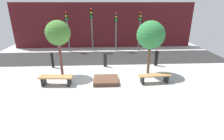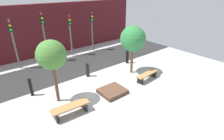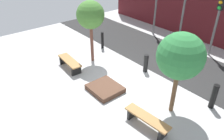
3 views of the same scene
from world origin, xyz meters
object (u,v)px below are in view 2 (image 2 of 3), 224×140
(planter_bed, at_px, (112,91))
(traffic_light_west, at_px, (12,35))
(traffic_light_mid_east, at_px, (70,28))
(tree_behind_left_bench, at_px, (51,56))
(traffic_light_east, at_px, (92,24))
(traffic_light_mid_west, at_px, (43,29))
(bollard_far_left, at_px, (31,87))
(tree_behind_right_bench, at_px, (133,39))
(bollard_left, at_px, (88,70))
(bench_right, at_px, (147,75))
(bollard_center, at_px, (127,57))
(bench_left, at_px, (70,108))

(planter_bed, relative_size, traffic_light_west, 0.39)
(traffic_light_west, distance_m, traffic_light_mid_east, 4.01)
(tree_behind_left_bench, distance_m, traffic_light_east, 7.65)
(traffic_light_mid_west, bearing_deg, planter_bed, -81.13)
(traffic_light_west, bearing_deg, bollard_far_left, -95.29)
(tree_behind_right_bench, height_order, bollard_far_left, tree_behind_right_bench)
(tree_behind_left_bench, xyz_separation_m, traffic_light_mid_west, (1.52, 5.28, 0.07))
(bollard_left, distance_m, traffic_light_mid_west, 4.58)
(traffic_light_mid_west, bearing_deg, tree_behind_right_bench, -56.32)
(bench_right, distance_m, bollard_center, 2.79)
(bollard_far_left, relative_size, bollard_left, 1.11)
(tree_behind_left_bench, bearing_deg, bench_right, -14.93)
(bench_left, distance_m, tree_behind_right_bench, 5.55)
(tree_behind_left_bench, distance_m, bollard_center, 6.33)
(bollard_center, bearing_deg, tree_behind_left_bench, -167.56)
(bollard_far_left, bearing_deg, tree_behind_left_bench, -56.55)
(planter_bed, bearing_deg, traffic_light_mid_east, 81.13)
(planter_bed, height_order, traffic_light_mid_east, traffic_light_mid_east)
(bollard_far_left, relative_size, traffic_light_west, 0.29)
(bollard_center, distance_m, traffic_light_mid_west, 6.24)
(traffic_light_west, relative_size, traffic_light_mid_east, 1.03)
(tree_behind_right_bench, xyz_separation_m, bollard_left, (-2.52, 1.30, -1.80))
(bollard_left, bearing_deg, planter_bed, -90.00)
(bollard_center, bearing_deg, bench_left, -155.85)
(tree_behind_left_bench, xyz_separation_m, tree_behind_right_bench, (5.04, 0.00, -0.15))
(tree_behind_right_bench, relative_size, bollard_left, 3.48)
(tree_behind_left_bench, height_order, bollard_far_left, tree_behind_left_bench)
(tree_behind_left_bench, xyz_separation_m, traffic_light_east, (5.53, 5.28, -0.10))
(planter_bed, bearing_deg, traffic_light_west, 115.10)
(bollard_left, bearing_deg, tree_behind_left_bench, -152.68)
(bench_right, xyz_separation_m, tree_behind_right_bench, (0.00, 1.34, 1.92))
(bench_right, distance_m, tree_behind_right_bench, 2.34)
(bench_left, bearing_deg, traffic_light_east, 54.38)
(tree_behind_left_bench, height_order, tree_behind_right_bench, tree_behind_left_bench)
(traffic_light_east, bearing_deg, tree_behind_left_bench, -136.30)
(bench_right, relative_size, traffic_light_mid_west, 0.48)
(tree_behind_left_bench, relative_size, bollard_far_left, 3.18)
(tree_behind_left_bench, relative_size, traffic_light_mid_west, 0.87)
(traffic_light_mid_west, bearing_deg, tree_behind_left_bench, -106.00)
(bench_right, relative_size, bollard_far_left, 1.74)
(traffic_light_mid_west, bearing_deg, bench_left, -102.88)
(bollard_center, height_order, traffic_light_mid_east, traffic_light_mid_east)
(bench_left, height_order, traffic_light_west, traffic_light_west)
(bench_left, height_order, bollard_far_left, bollard_far_left)
(bollard_center, height_order, traffic_light_mid_west, traffic_light_mid_west)
(bench_right, bearing_deg, bollard_left, 129.39)
(bench_right, distance_m, tree_behind_left_bench, 5.61)
(bollard_far_left, bearing_deg, bench_left, -71.99)
(tree_behind_right_bench, bearing_deg, tree_behind_left_bench, 180.00)
(bollard_far_left, distance_m, traffic_light_mid_west, 5.04)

